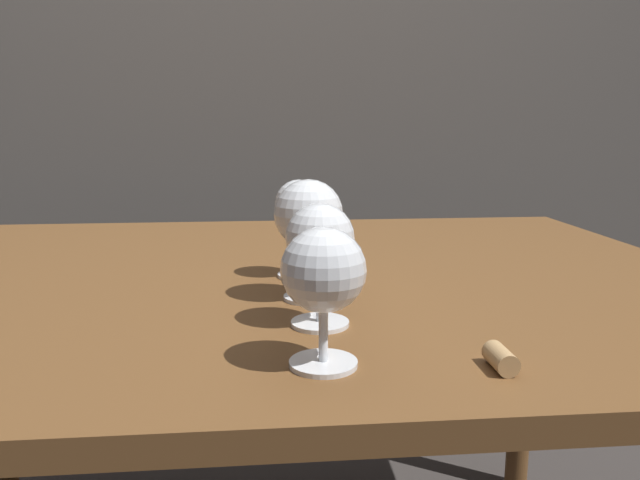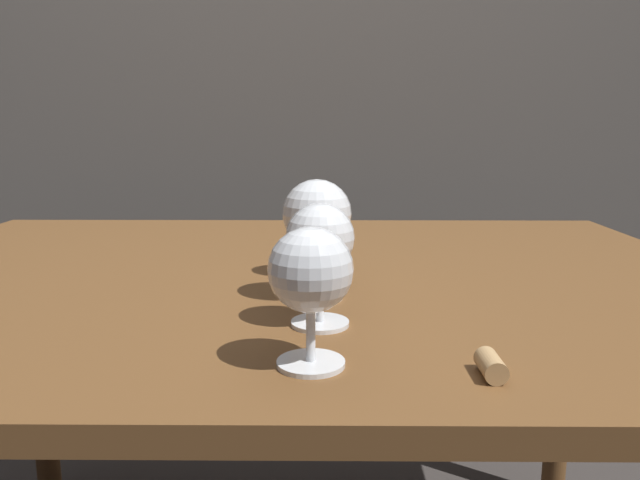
{
  "view_description": "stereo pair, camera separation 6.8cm",
  "coord_description": "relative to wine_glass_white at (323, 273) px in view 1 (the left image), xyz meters",
  "views": [
    {
      "loc": [
        -0.01,
        -0.93,
        0.93
      ],
      "look_at": [
        0.06,
        -0.26,
        0.8
      ],
      "focal_mm": 33.78,
      "sensor_mm": 36.0,
      "label": 1
    },
    {
      "loc": [
        0.06,
        -0.93,
        0.93
      ],
      "look_at": [
        0.06,
        -0.26,
        0.8
      ],
      "focal_mm": 33.78,
      "sensor_mm": 36.0,
      "label": 2
    }
  ],
  "objects": [
    {
      "name": "wine_glass_white",
      "position": [
        0.0,
        0.0,
        0.0
      ],
      "size": [
        0.08,
        0.08,
        0.14
      ],
      "color": "white",
      "rests_on": "dining_table"
    },
    {
      "name": "wine_glass_empty",
      "position": [
        0.01,
        0.12,
        0.01
      ],
      "size": [
        0.08,
        0.08,
        0.14
      ],
      "color": "white",
      "rests_on": "dining_table"
    },
    {
      "name": "wine_glass_chardonnay",
      "position": [
        0.0,
        0.22,
        0.02
      ],
      "size": [
        0.09,
        0.09,
        0.16
      ],
      "color": "white",
      "rests_on": "dining_table"
    },
    {
      "name": "dining_table",
      "position": [
        -0.05,
        0.38,
        -0.17
      ],
      "size": [
        1.39,
        1.0,
        0.7
      ],
      "color": "brown",
      "rests_on": "ground_plane"
    },
    {
      "name": "wine_glass_pinot",
      "position": [
        -0.0,
        0.34,
        0.01
      ],
      "size": [
        0.07,
        0.07,
        0.15
      ],
      "color": "white",
      "rests_on": "dining_table"
    },
    {
      "name": "cork",
      "position": [
        0.17,
        -0.02,
        -0.08
      ],
      "size": [
        0.02,
        0.04,
        0.02
      ],
      "primitive_type": "cylinder",
      "rotation": [
        1.57,
        0.0,
        0.0
      ],
      "color": "tan",
      "rests_on": "dining_table"
    },
    {
      "name": "back_wall",
      "position": [
        -0.05,
        1.49,
        0.51
      ],
      "size": [
        5.0,
        0.08,
        2.6
      ],
      "primitive_type": "cube",
      "color": "#59544F",
      "rests_on": "ground_plane"
    }
  ]
}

